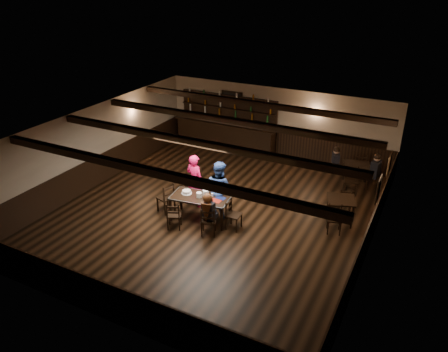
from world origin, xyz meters
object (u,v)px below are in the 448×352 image
at_px(woman_pink, 195,181).
at_px(bar_counter, 226,132).
at_px(chair_near_left, 174,214).
at_px(cake, 187,192).
at_px(dining_table, 200,199).
at_px(man_blue, 219,188).
at_px(chair_near_right, 208,220).

height_order(woman_pink, bar_counter, bar_counter).
relative_size(chair_near_left, cake, 2.67).
distance_m(cake, bar_counter, 5.46).
distance_m(chair_near_left, bar_counter, 6.24).
xyz_separation_m(woman_pink, cake, (0.12, -0.69, -0.05)).
relative_size(dining_table, woman_pink, 1.07).
height_order(cake, bar_counter, bar_counter).
distance_m(dining_table, chair_near_left, 0.91).
xyz_separation_m(woman_pink, man_blue, (0.91, -0.15, 0.01)).
bearing_deg(chair_near_left, woman_pink, 96.65).
distance_m(dining_table, cake, 0.47).
bearing_deg(cake, chair_near_left, -86.55).
bearing_deg(chair_near_right, man_blue, 103.42).
bearing_deg(dining_table, chair_near_right, -46.47).
relative_size(chair_near_right, cake, 2.80).
relative_size(woman_pink, man_blue, 0.99).
bearing_deg(cake, woman_pink, 100.30).
bearing_deg(bar_counter, chair_near_right, -67.53).
bearing_deg(dining_table, woman_pink, 130.20).
xyz_separation_m(man_blue, bar_counter, (-2.17, 4.74, -0.13)).
height_order(chair_near_left, woman_pink, woman_pink).
xyz_separation_m(woman_pink, bar_counter, (-1.25, 4.59, -0.12)).
distance_m(dining_table, chair_near_right, 0.91).
height_order(dining_table, cake, cake).
height_order(woman_pink, cake, woman_pink).
bearing_deg(man_blue, cake, 51.30).
height_order(dining_table, man_blue, man_blue).
bearing_deg(cake, dining_table, -0.23).
bearing_deg(cake, bar_counter, 104.64).
distance_m(chair_near_right, cake, 1.29).
height_order(woman_pink, man_blue, man_blue).
height_order(chair_near_left, man_blue, man_blue).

